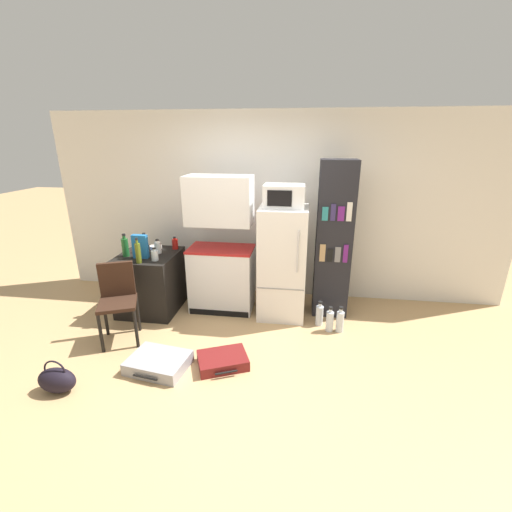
{
  "coord_description": "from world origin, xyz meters",
  "views": [
    {
      "loc": [
        0.61,
        -2.8,
        2.24
      ],
      "look_at": [
        0.09,
        0.85,
        0.96
      ],
      "focal_mm": 24.0,
      "sensor_mm": 36.0,
      "label": 1
    }
  ],
  "objects_px": {
    "bottle_green_tall": "(125,247)",
    "water_bottle_middle": "(340,321)",
    "kitchen_hutch": "(221,251)",
    "suitcase_small_flat": "(159,363)",
    "refrigerator": "(282,263)",
    "microwave": "(284,196)",
    "bottle_blue_soda": "(145,244)",
    "bottle_olive_oil": "(138,253)",
    "water_bottle_back": "(330,321)",
    "bowl": "(156,247)",
    "bookshelf": "(334,241)",
    "side_table": "(151,282)",
    "bottle_ketchup_red": "(175,244)",
    "water_bottle_front": "(319,315)",
    "cereal_box": "(140,246)",
    "chair": "(118,295)",
    "bottle_milk_white": "(158,247)",
    "suitcase_large_flat": "(223,361)",
    "handbag": "(57,380)",
    "bottle_clear_short": "(155,255)"
  },
  "relations": [
    {
      "from": "bottle_green_tall",
      "to": "water_bottle_middle",
      "type": "bearing_deg",
      "value": -2.99
    },
    {
      "from": "kitchen_hutch",
      "to": "suitcase_small_flat",
      "type": "distance_m",
      "value": 1.62
    },
    {
      "from": "refrigerator",
      "to": "microwave",
      "type": "xyz_separation_m",
      "value": [
        -0.0,
        -0.0,
        0.85
      ]
    },
    {
      "from": "suitcase_small_flat",
      "to": "water_bottle_middle",
      "type": "height_order",
      "value": "water_bottle_middle"
    },
    {
      "from": "bottle_blue_soda",
      "to": "bottle_olive_oil",
      "type": "height_order",
      "value": "bottle_olive_oil"
    },
    {
      "from": "water_bottle_middle",
      "to": "water_bottle_back",
      "type": "height_order",
      "value": "water_bottle_middle"
    },
    {
      "from": "bottle_blue_soda",
      "to": "suitcase_small_flat",
      "type": "height_order",
      "value": "bottle_blue_soda"
    },
    {
      "from": "kitchen_hutch",
      "to": "bottle_blue_soda",
      "type": "distance_m",
      "value": 1.03
    },
    {
      "from": "bowl",
      "to": "refrigerator",
      "type": "bearing_deg",
      "value": -4.53
    },
    {
      "from": "bookshelf",
      "to": "water_bottle_back",
      "type": "height_order",
      "value": "bookshelf"
    },
    {
      "from": "refrigerator",
      "to": "bookshelf",
      "type": "height_order",
      "value": "bookshelf"
    },
    {
      "from": "side_table",
      "to": "suitcase_small_flat",
      "type": "height_order",
      "value": "side_table"
    },
    {
      "from": "bottle_ketchup_red",
      "to": "water_bottle_middle",
      "type": "xyz_separation_m",
      "value": [
        2.22,
        -0.52,
        -0.72
      ]
    },
    {
      "from": "bottle_green_tall",
      "to": "water_bottle_back",
      "type": "height_order",
      "value": "bottle_green_tall"
    },
    {
      "from": "water_bottle_front",
      "to": "cereal_box",
      "type": "bearing_deg",
      "value": -179.6
    },
    {
      "from": "side_table",
      "to": "bowl",
      "type": "height_order",
      "value": "bowl"
    },
    {
      "from": "bottle_ketchup_red",
      "to": "cereal_box",
      "type": "distance_m",
      "value": 0.51
    },
    {
      "from": "bottle_ketchup_red",
      "to": "water_bottle_front",
      "type": "bearing_deg",
      "value": -11.35
    },
    {
      "from": "chair",
      "to": "water_bottle_middle",
      "type": "bearing_deg",
      "value": -12.27
    },
    {
      "from": "chair",
      "to": "bottle_blue_soda",
      "type": "bearing_deg",
      "value": 68.58
    },
    {
      "from": "bowl",
      "to": "water_bottle_front",
      "type": "distance_m",
      "value": 2.37
    },
    {
      "from": "suitcase_small_flat",
      "to": "bookshelf",
      "type": "bearing_deg",
      "value": 47.9
    },
    {
      "from": "kitchen_hutch",
      "to": "chair",
      "type": "height_order",
      "value": "kitchen_hutch"
    },
    {
      "from": "bookshelf",
      "to": "bottle_ketchup_red",
      "type": "relative_size",
      "value": 11.41
    },
    {
      "from": "bottle_milk_white",
      "to": "suitcase_large_flat",
      "type": "bearing_deg",
      "value": -46.0
    },
    {
      "from": "chair",
      "to": "handbag",
      "type": "distance_m",
      "value": 1.05
    },
    {
      "from": "cereal_box",
      "to": "kitchen_hutch",
      "type": "bearing_deg",
      "value": 17.15
    },
    {
      "from": "bottle_clear_short",
      "to": "bottle_ketchup_red",
      "type": "bearing_deg",
      "value": 80.27
    },
    {
      "from": "bottle_ketchup_red",
      "to": "suitcase_small_flat",
      "type": "relative_size",
      "value": 0.27
    },
    {
      "from": "bottle_ketchup_red",
      "to": "cereal_box",
      "type": "bearing_deg",
      "value": -125.46
    },
    {
      "from": "bottle_milk_white",
      "to": "cereal_box",
      "type": "relative_size",
      "value": 0.63
    },
    {
      "from": "handbag",
      "to": "microwave",
      "type": "bearing_deg",
      "value": 42.6
    },
    {
      "from": "refrigerator",
      "to": "bowl",
      "type": "relative_size",
      "value": 8.71
    },
    {
      "from": "bottle_olive_oil",
      "to": "suitcase_small_flat",
      "type": "xyz_separation_m",
      "value": [
        0.57,
        -0.91,
        -0.86
      ]
    },
    {
      "from": "kitchen_hutch",
      "to": "bottle_green_tall",
      "type": "height_order",
      "value": "kitchen_hutch"
    },
    {
      "from": "side_table",
      "to": "suitcase_large_flat",
      "type": "bearing_deg",
      "value": -41.47
    },
    {
      "from": "bottle_blue_soda",
      "to": "water_bottle_back",
      "type": "height_order",
      "value": "bottle_blue_soda"
    },
    {
      "from": "side_table",
      "to": "bookshelf",
      "type": "xyz_separation_m",
      "value": [
        2.39,
        0.24,
        0.6
      ]
    },
    {
      "from": "bottle_olive_oil",
      "to": "water_bottle_middle",
      "type": "xyz_separation_m",
      "value": [
        2.46,
        0.07,
        -0.78
      ]
    },
    {
      "from": "refrigerator",
      "to": "cereal_box",
      "type": "xyz_separation_m",
      "value": [
        -1.78,
        -0.25,
        0.22
      ]
    },
    {
      "from": "bottle_ketchup_red",
      "to": "water_bottle_back",
      "type": "xyz_separation_m",
      "value": [
        2.1,
        -0.53,
        -0.73
      ]
    },
    {
      "from": "bottle_milk_white",
      "to": "bowl",
      "type": "xyz_separation_m",
      "value": [
        -0.11,
        0.18,
        -0.06
      ]
    },
    {
      "from": "refrigerator",
      "to": "cereal_box",
      "type": "height_order",
      "value": "refrigerator"
    },
    {
      "from": "bottle_milk_white",
      "to": "chair",
      "type": "relative_size",
      "value": 0.21
    },
    {
      "from": "refrigerator",
      "to": "cereal_box",
      "type": "relative_size",
      "value": 4.8
    },
    {
      "from": "cereal_box",
      "to": "suitcase_small_flat",
      "type": "xyz_separation_m",
      "value": [
        0.62,
        -1.09,
        -0.87
      ]
    },
    {
      "from": "bottle_blue_soda",
      "to": "refrigerator",
      "type": "bearing_deg",
      "value": 0.25
    },
    {
      "from": "side_table",
      "to": "bottle_ketchup_red",
      "type": "height_order",
      "value": "bottle_ketchup_red"
    },
    {
      "from": "bottle_blue_soda",
      "to": "handbag",
      "type": "xyz_separation_m",
      "value": [
        -0.11,
        -1.78,
        -0.77
      ]
    },
    {
      "from": "chair",
      "to": "handbag",
      "type": "xyz_separation_m",
      "value": [
        -0.13,
        -0.95,
        -0.42
      ]
    }
  ]
}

